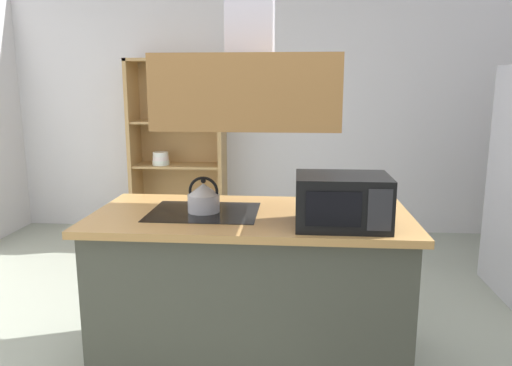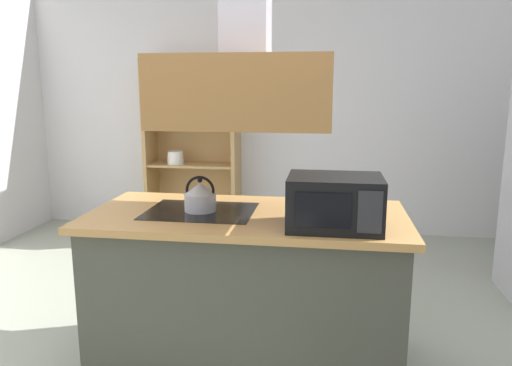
{
  "view_description": "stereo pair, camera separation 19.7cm",
  "coord_description": "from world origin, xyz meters",
  "px_view_note": "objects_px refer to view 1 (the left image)",
  "views": [
    {
      "loc": [
        0.16,
        -2.32,
        1.59
      ],
      "look_at": [
        -0.08,
        0.6,
        1.0
      ],
      "focal_mm": 33.86,
      "sensor_mm": 36.0,
      "label": 1
    },
    {
      "loc": [
        0.35,
        -2.3,
        1.59
      ],
      "look_at": [
        -0.08,
        0.6,
        1.0
      ],
      "focal_mm": 33.86,
      "sensor_mm": 36.0,
      "label": 2
    }
  ],
  "objects_px": {
    "dish_cabinet": "(179,157)",
    "cutting_board": "(351,208)",
    "microwave": "(342,201)",
    "kettle": "(204,197)"
  },
  "relations": [
    {
      "from": "microwave",
      "to": "kettle",
      "type": "bearing_deg",
      "value": 163.94
    },
    {
      "from": "dish_cabinet",
      "to": "cutting_board",
      "type": "bearing_deg",
      "value": -56.75
    },
    {
      "from": "dish_cabinet",
      "to": "kettle",
      "type": "bearing_deg",
      "value": -73.36
    },
    {
      "from": "cutting_board",
      "to": "microwave",
      "type": "xyz_separation_m",
      "value": [
        -0.09,
        -0.33,
        0.12
      ]
    },
    {
      "from": "dish_cabinet",
      "to": "microwave",
      "type": "relative_size",
      "value": 4.06
    },
    {
      "from": "kettle",
      "to": "microwave",
      "type": "height_order",
      "value": "microwave"
    },
    {
      "from": "dish_cabinet",
      "to": "cutting_board",
      "type": "xyz_separation_m",
      "value": [
        1.58,
        -2.41,
        0.08
      ]
    },
    {
      "from": "dish_cabinet",
      "to": "cutting_board",
      "type": "distance_m",
      "value": 2.89
    },
    {
      "from": "dish_cabinet",
      "to": "cutting_board",
      "type": "relative_size",
      "value": 5.5
    },
    {
      "from": "microwave",
      "to": "dish_cabinet",
      "type": "bearing_deg",
      "value": 118.6
    }
  ]
}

